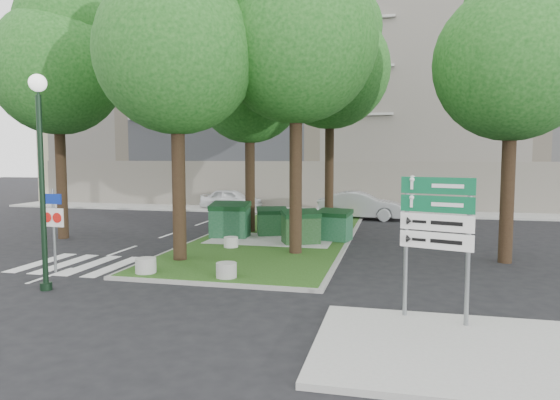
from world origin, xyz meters
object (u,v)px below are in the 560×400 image
(litter_bin, at_px, (347,216))
(street_lamp, at_px, (41,156))
(dumpster_b, at_px, (272,222))
(tree_street_right, at_px, (516,48))
(bollard_left, at_px, (146,265))
(tree_median_mid, at_px, (252,78))
(car_white, at_px, (232,199))
(dumpster_c, at_px, (301,227))
(bollard_right, at_px, (226,270))
(car_silver, at_px, (360,206))
(dumpster_a, at_px, (230,220))
(traffic_sign_pole, at_px, (54,219))
(tree_median_far, at_px, (332,57))
(tree_median_near_left, at_px, (180,37))
(tree_median_near_right, at_px, (299,25))
(tree_street_left, at_px, (60,57))
(dumpster_d, at_px, (334,225))
(bollard_mid, at_px, (231,242))

(litter_bin, relative_size, street_lamp, 0.11)
(dumpster_b, relative_size, street_lamp, 0.27)
(tree_street_right, distance_m, bollard_left, 13.45)
(tree_median_mid, height_order, car_white, tree_median_mid)
(dumpster_b, xyz_separation_m, dumpster_c, (1.60, -1.77, 0.06))
(bollard_right, relative_size, car_silver, 0.12)
(tree_street_right, height_order, dumpster_c, tree_street_right)
(dumpster_a, relative_size, litter_bin, 2.65)
(street_lamp, bearing_deg, dumpster_c, 55.77)
(tree_street_right, height_order, traffic_sign_pole, tree_street_right)
(car_white, bearing_deg, car_silver, -108.66)
(traffic_sign_pole, bearing_deg, litter_bin, 64.34)
(dumpster_a, bearing_deg, tree_median_far, 49.04)
(bollard_left, relative_size, litter_bin, 0.95)
(tree_median_near_left, xyz_separation_m, car_silver, (4.91, 12.94, -6.54))
(bollard_right, xyz_separation_m, street_lamp, (-4.35, -1.92, 3.20))
(tree_median_near_right, height_order, traffic_sign_pole, tree_median_near_right)
(tree_median_near_right, relative_size, bollard_right, 19.64)
(tree_median_mid, height_order, car_silver, tree_median_mid)
(dumpster_c, relative_size, street_lamp, 0.31)
(tree_street_left, bearing_deg, tree_street_right, -3.27)
(tree_median_far, relative_size, dumpster_a, 7.12)
(bollard_left, distance_m, car_white, 18.43)
(tree_median_far, xyz_separation_m, litter_bin, (0.67, 1.33, -7.88))
(dumpster_d, height_order, litter_bin, dumpster_d)
(dumpster_b, bearing_deg, dumpster_a, -168.51)
(tree_median_near_left, distance_m, dumpster_b, 8.86)
(tree_street_left, bearing_deg, litter_bin, 32.80)
(dumpster_b, height_order, dumpster_c, dumpster_c)
(dumpster_b, xyz_separation_m, bollard_left, (-1.89, -7.72, -0.36))
(tree_street_left, relative_size, bollard_right, 18.84)
(bollard_right, bearing_deg, tree_street_left, 148.93)
(bollard_mid, bearing_deg, bollard_right, -72.89)
(tree_median_mid, distance_m, traffic_sign_pole, 10.83)
(bollard_right, bearing_deg, bollard_mid, 107.11)
(tree_median_near_right, relative_size, bollard_mid, 21.32)
(tree_street_right, distance_m, dumpster_a, 12.34)
(tree_street_right, height_order, dumpster_b, tree_street_right)
(street_lamp, bearing_deg, traffic_sign_pole, 121.11)
(dumpster_c, height_order, dumpster_d, dumpster_c)
(tree_median_near_right, xyz_separation_m, street_lamp, (-5.63, -5.98, -4.46))
(dumpster_a, xyz_separation_m, bollard_left, (-0.29, -6.77, -0.50))
(dumpster_d, height_order, street_lamp, street_lamp)
(tree_street_left, relative_size, litter_bin, 17.39)
(tree_median_mid, xyz_separation_m, litter_bin, (3.87, 4.33, -6.54))
(litter_bin, bearing_deg, car_white, 147.20)
(tree_median_near_right, bearing_deg, litter_bin, 84.37)
(tree_median_mid, xyz_separation_m, dumpster_b, (1.13, -0.84, -6.28))
(dumpster_b, bearing_deg, bollard_mid, -122.99)
(bollard_right, xyz_separation_m, litter_bin, (2.15, 12.89, 0.11))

